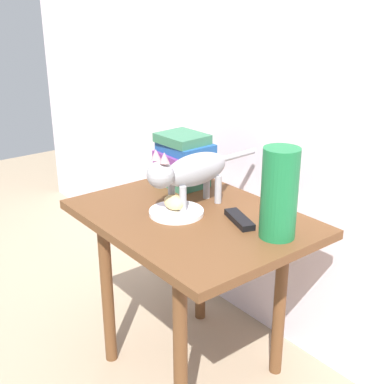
{
  "coord_description": "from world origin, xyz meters",
  "views": [
    {
      "loc": [
        1.23,
        -0.98,
        1.3
      ],
      "look_at": [
        0.0,
        0.0,
        0.7
      ],
      "focal_mm": 48.04,
      "sensor_mm": 36.0,
      "label": 1
    }
  ],
  "objects_px": {
    "bread_roll": "(174,202)",
    "plate": "(176,212)",
    "cat": "(190,171)",
    "green_vase": "(279,194)",
    "tv_remote": "(239,219)",
    "book_stack": "(183,160)",
    "side_table": "(192,239)"
  },
  "relations": [
    {
      "from": "bread_roll",
      "to": "book_stack",
      "type": "bearing_deg",
      "value": 136.2
    },
    {
      "from": "side_table",
      "to": "cat",
      "type": "height_order",
      "value": "cat"
    },
    {
      "from": "book_stack",
      "to": "side_table",
      "type": "bearing_deg",
      "value": -31.97
    },
    {
      "from": "book_stack",
      "to": "green_vase",
      "type": "bearing_deg",
      "value": -6.11
    },
    {
      "from": "tv_remote",
      "to": "plate",
      "type": "bearing_deg",
      "value": -126.87
    },
    {
      "from": "bread_roll",
      "to": "tv_remote",
      "type": "relative_size",
      "value": 0.53
    },
    {
      "from": "book_stack",
      "to": "cat",
      "type": "bearing_deg",
      "value": -32.31
    },
    {
      "from": "bread_roll",
      "to": "cat",
      "type": "distance_m",
      "value": 0.12
    },
    {
      "from": "side_table",
      "to": "bread_roll",
      "type": "distance_m",
      "value": 0.14
    },
    {
      "from": "side_table",
      "to": "bread_roll",
      "type": "xyz_separation_m",
      "value": [
        -0.05,
        -0.04,
        0.13
      ]
    },
    {
      "from": "side_table",
      "to": "plate",
      "type": "height_order",
      "value": "plate"
    },
    {
      "from": "side_table",
      "to": "cat",
      "type": "bearing_deg",
      "value": 149.39
    },
    {
      "from": "bread_roll",
      "to": "green_vase",
      "type": "distance_m",
      "value": 0.38
    },
    {
      "from": "green_vase",
      "to": "tv_remote",
      "type": "bearing_deg",
      "value": -173.15
    },
    {
      "from": "side_table",
      "to": "tv_remote",
      "type": "height_order",
      "value": "tv_remote"
    },
    {
      "from": "green_vase",
      "to": "bread_roll",
      "type": "bearing_deg",
      "value": -157.79
    },
    {
      "from": "plate",
      "to": "bread_roll",
      "type": "height_order",
      "value": "bread_roll"
    },
    {
      "from": "plate",
      "to": "book_stack",
      "type": "bearing_deg",
      "value": 137.77
    },
    {
      "from": "plate",
      "to": "cat",
      "type": "distance_m",
      "value": 0.14
    },
    {
      "from": "side_table",
      "to": "plate",
      "type": "relative_size",
      "value": 4.29
    },
    {
      "from": "bread_roll",
      "to": "tv_remote",
      "type": "distance_m",
      "value": 0.23
    },
    {
      "from": "plate",
      "to": "green_vase",
      "type": "height_order",
      "value": "green_vase"
    },
    {
      "from": "book_stack",
      "to": "tv_remote",
      "type": "xyz_separation_m",
      "value": [
        0.39,
        -0.08,
        -0.09
      ]
    },
    {
      "from": "cat",
      "to": "tv_remote",
      "type": "bearing_deg",
      "value": 14.61
    },
    {
      "from": "plate",
      "to": "cat",
      "type": "bearing_deg",
      "value": 102.41
    },
    {
      "from": "cat",
      "to": "book_stack",
      "type": "height_order",
      "value": "cat"
    },
    {
      "from": "side_table",
      "to": "book_stack",
      "type": "height_order",
      "value": "book_stack"
    },
    {
      "from": "bread_roll",
      "to": "plate",
      "type": "bearing_deg",
      "value": 2.48
    },
    {
      "from": "bread_roll",
      "to": "tv_remote",
      "type": "bearing_deg",
      "value": 32.18
    },
    {
      "from": "side_table",
      "to": "tv_remote",
      "type": "distance_m",
      "value": 0.19
    },
    {
      "from": "plate",
      "to": "cat",
      "type": "relative_size",
      "value": 0.38
    },
    {
      "from": "cat",
      "to": "green_vase",
      "type": "bearing_deg",
      "value": 11.33
    }
  ]
}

